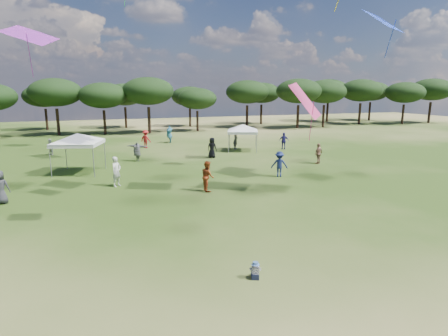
# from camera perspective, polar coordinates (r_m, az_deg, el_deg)

# --- Properties ---
(ground) EXTENTS (140.00, 140.00, 0.00)m
(ground) POSITION_cam_1_polar(r_m,az_deg,el_deg) (10.69, 7.10, -22.49)
(ground) COLOR #2E4615
(ground) RESTS_ON ground
(tree_line) EXTENTS (108.78, 17.63, 7.77)m
(tree_line) POSITION_cam_1_polar(r_m,az_deg,el_deg) (55.62, -12.87, 11.10)
(tree_line) COLOR black
(tree_line) RESTS_ON ground
(tent_left) EXTENTS (6.01, 6.01, 3.19)m
(tent_left) POSITION_cam_1_polar(r_m,az_deg,el_deg) (28.85, -21.46, 4.68)
(tent_left) COLOR gray
(tent_left) RESTS_ON ground
(tent_right) EXTENTS (5.38, 5.38, 2.90)m
(tent_right) POSITION_cam_1_polar(r_m,az_deg,el_deg) (36.83, 2.87, 6.47)
(tent_right) COLOR gray
(tent_right) RESTS_ON ground
(toddler) EXTENTS (0.44, 0.48, 0.58)m
(toddler) POSITION_cam_1_polar(r_m,az_deg,el_deg) (12.58, 4.79, -15.36)
(toddler) COLOR black
(toddler) RESTS_ON ground
(festival_crowd) EXTENTS (27.91, 22.61, 1.92)m
(festival_crowd) POSITION_cam_1_polar(r_m,az_deg,el_deg) (32.62, -11.06, 2.72)
(festival_crowd) COLOR #35343A
(festival_crowd) RESTS_ON ground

